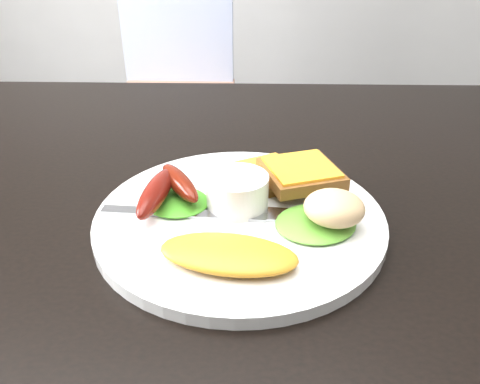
{
  "coord_description": "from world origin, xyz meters",
  "views": [
    {
      "loc": [
        0.03,
        -0.5,
        1.02
      ],
      "look_at": [
        0.01,
        -0.08,
        0.78
      ],
      "focal_mm": 35.0,
      "sensor_mm": 36.0,
      "label": 1
    }
  ],
  "objects_px": {
    "dining_table": "(230,196)",
    "dining_chair": "(174,101)",
    "plate": "(240,218)",
    "person": "(267,28)"
  },
  "relations": [
    {
      "from": "dining_chair",
      "to": "dining_table",
      "type": "bearing_deg",
      "value": -75.95
    },
    {
      "from": "dining_table",
      "to": "plate",
      "type": "height_order",
      "value": "plate"
    },
    {
      "from": "person",
      "to": "plate",
      "type": "distance_m",
      "value": 0.84
    },
    {
      "from": "dining_table",
      "to": "dining_chair",
      "type": "distance_m",
      "value": 1.22
    },
    {
      "from": "dining_chair",
      "to": "person",
      "type": "distance_m",
      "value": 0.62
    },
    {
      "from": "dining_table",
      "to": "plate",
      "type": "distance_m",
      "value": 0.1
    },
    {
      "from": "person",
      "to": "plate",
      "type": "xyz_separation_m",
      "value": [
        -0.05,
        -0.84,
        -0.03
      ]
    },
    {
      "from": "dining_chair",
      "to": "person",
      "type": "bearing_deg",
      "value": -50.45
    },
    {
      "from": "dining_table",
      "to": "dining_chair",
      "type": "height_order",
      "value": "dining_table"
    },
    {
      "from": "dining_chair",
      "to": "plate",
      "type": "xyz_separation_m",
      "value": [
        0.28,
        -1.25,
        0.31
      ]
    }
  ]
}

